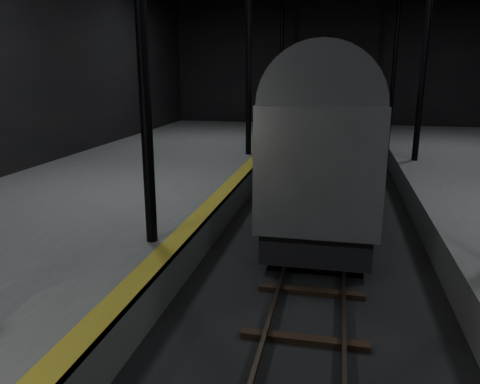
% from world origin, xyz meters
% --- Properties ---
extents(ground, '(44.00, 44.00, 0.00)m').
position_xyz_m(ground, '(0.00, 0.00, 0.00)').
color(ground, black).
rests_on(ground, ground).
extents(platform_left, '(9.00, 43.80, 1.00)m').
position_xyz_m(platform_left, '(-7.50, 0.00, 0.50)').
color(platform_left, '#535350').
rests_on(platform_left, ground).
extents(tactile_strip, '(0.50, 43.80, 0.01)m').
position_xyz_m(tactile_strip, '(-3.25, 0.00, 1.00)').
color(tactile_strip, olive).
rests_on(tactile_strip, platform_left).
extents(track, '(2.40, 43.00, 0.24)m').
position_xyz_m(track, '(0.00, 0.00, 0.07)').
color(track, '#3F3328').
rests_on(track, ground).
extents(train, '(3.08, 20.55, 5.49)m').
position_xyz_m(train, '(-0.00, 6.89, 3.06)').
color(train, gray).
rests_on(train, ground).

